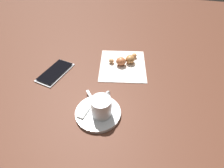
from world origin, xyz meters
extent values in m
plane|color=#522D1E|center=(0.00, 0.00, 0.00)|extent=(1.80, 1.80, 0.00)
cylinder|color=silver|center=(0.13, 0.01, 0.01)|extent=(0.13, 0.13, 0.01)
cylinder|color=silver|center=(0.13, 0.02, 0.04)|extent=(0.06, 0.06, 0.06)
cylinder|color=#462915|center=(0.13, 0.02, 0.04)|extent=(0.05, 0.05, 0.00)
torus|color=silver|center=(0.10, 0.02, 0.04)|extent=(0.04, 0.01, 0.04)
cube|color=silver|center=(0.09, -0.02, 0.01)|extent=(0.08, 0.07, 0.00)
ellipsoid|color=silver|center=(0.14, 0.02, 0.01)|extent=(0.03, 0.03, 0.01)
cube|color=white|center=(0.14, -0.03, 0.01)|extent=(0.06, 0.03, 0.01)
cube|color=silver|center=(-0.11, 0.03, 0.00)|extent=(0.22, 0.20, 0.00)
ellipsoid|color=#B17A4C|center=(-0.11, -0.01, 0.01)|extent=(0.03, 0.03, 0.02)
ellipsoid|color=#BA643A|center=(-0.11, 0.03, 0.02)|extent=(0.04, 0.04, 0.03)
ellipsoid|color=#B0743E|center=(-0.13, 0.06, 0.02)|extent=(0.05, 0.05, 0.03)
ellipsoid|color=#B9743D|center=(-0.17, 0.07, 0.01)|extent=(0.02, 0.02, 0.02)
cube|color=#B7B6BB|center=(-0.01, -0.20, 0.00)|extent=(0.16, 0.10, 0.01)
cube|color=black|center=(-0.01, -0.20, 0.01)|extent=(0.14, 0.09, 0.00)
camera|label=1|loc=(0.45, 0.12, 0.45)|focal=30.17mm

